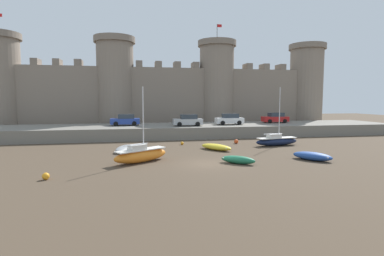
{
  "coord_description": "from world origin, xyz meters",
  "views": [
    {
      "loc": [
        -5.89,
        -23.78,
        5.29
      ],
      "look_at": [
        -0.31,
        5.26,
        2.5
      ],
      "focal_mm": 28.0,
      "sensor_mm": 36.0,
      "label": 1
    }
  ],
  "objects": [
    {
      "name": "mooring_buoy_near_channel",
      "position": [
        -3.94,
        5.54,
        0.25
      ],
      "size": [
        0.5,
        0.5,
        0.5
      ],
      "primitive_type": "sphere",
      "color": "orange",
      "rests_on": "ground"
    },
    {
      "name": "sailboat_foreground_left",
      "position": [
        10.23,
        8.11,
        0.57
      ],
      "size": [
        5.58,
        2.16,
        6.74
      ],
      "color": "#141E3D",
      "rests_on": "ground"
    },
    {
      "name": "mooring_buoy_mid_mud",
      "position": [
        6.16,
        10.49,
        0.26
      ],
      "size": [
        0.52,
        0.52,
        0.52
      ],
      "primitive_type": "sphere",
      "color": "#E04C1E",
      "rests_on": "ground"
    },
    {
      "name": "sailboat_foreground_right",
      "position": [
        -5.42,
        1.63,
        0.65
      ],
      "size": [
        5.04,
        3.93,
        6.4
      ],
      "color": "orange",
      "rests_on": "ground"
    },
    {
      "name": "quay_road",
      "position": [
        0.0,
        19.65,
        0.81
      ],
      "size": [
        66.11,
        10.0,
        1.62
      ],
      "primitive_type": "cube",
      "color": "slate",
      "rests_on": "ground"
    },
    {
      "name": "castle",
      "position": [
        -0.0,
        29.74,
        7.05
      ],
      "size": [
        61.03,
        6.92,
        18.91
      ],
      "color": "gray",
      "rests_on": "ground"
    },
    {
      "name": "car_quay_east",
      "position": [
        8.02,
        18.83,
        2.4
      ],
      "size": [
        4.11,
        1.89,
        1.62
      ],
      "color": "silver",
      "rests_on": "quay_road"
    },
    {
      "name": "rowboat_near_channel_right",
      "position": [
        2.52,
        6.45,
        0.34
      ],
      "size": [
        3.3,
        3.89,
        0.64
      ],
      "color": "yellow",
      "rests_on": "ground"
    },
    {
      "name": "rowboat_midflat_centre",
      "position": [
        2.48,
        -0.48,
        0.35
      ],
      "size": [
        2.85,
        2.54,
        0.66
      ],
      "color": "#1E6B47",
      "rests_on": "ground"
    },
    {
      "name": "car_quay_west",
      "position": [
        1.48,
        17.6,
        2.4
      ],
      "size": [
        4.11,
        1.89,
        1.62
      ],
      "color": "#B2B5B7",
      "rests_on": "quay_road"
    },
    {
      "name": "ground_plane",
      "position": [
        0.0,
        0.0,
        0.0
      ],
      "size": [
        160.0,
        160.0,
        0.0
      ],
      "primitive_type": "plane",
      "color": "#4C3D2D"
    },
    {
      "name": "car_quay_centre_east",
      "position": [
        -7.19,
        20.13,
        2.4
      ],
      "size": [
        4.11,
        1.89,
        1.62
      ],
      "color": "#263F99",
      "rests_on": "quay_road"
    },
    {
      "name": "car_quay_centre_west",
      "position": [
        16.27,
        20.69,
        2.4
      ],
      "size": [
        4.11,
        1.89,
        1.62
      ],
      "color": "red",
      "rests_on": "quay_road"
    },
    {
      "name": "rowboat_midflat_left",
      "position": [
        9.39,
        -0.33,
        0.38
      ],
      "size": [
        3.13,
        3.53,
        0.72
      ],
      "color": "#234793",
      "rests_on": "ground"
    },
    {
      "name": "mooring_buoy_near_shore",
      "position": [
        -0.44,
        10.75,
        0.19
      ],
      "size": [
        0.38,
        0.38,
        0.38
      ],
      "primitive_type": "sphere",
      "color": "orange",
      "rests_on": "ground"
    },
    {
      "name": "rowboat_near_channel_left",
      "position": [
        -7.02,
        7.51,
        0.3
      ],
      "size": [
        2.28,
        4.13,
        0.57
      ],
      "color": "gray",
      "rests_on": "ground"
    },
    {
      "name": "mooring_buoy_off_centre",
      "position": [
        -11.76,
        -2.85,
        0.24
      ],
      "size": [
        0.48,
        0.48,
        0.48
      ],
      "primitive_type": "sphere",
      "color": "orange",
      "rests_on": "ground"
    }
  ]
}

